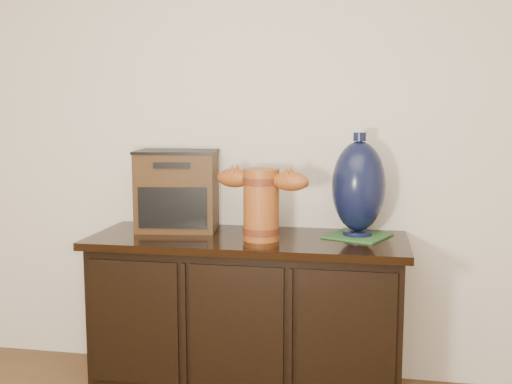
% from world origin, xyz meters
% --- Properties ---
extents(sideboard, '(1.46, 0.56, 0.75)m').
position_xyz_m(sideboard, '(0.00, 2.23, 0.39)').
color(sideboard, black).
rests_on(sideboard, ground).
extents(terracotta_vessel, '(0.46, 0.21, 0.32)m').
position_xyz_m(terracotta_vessel, '(0.07, 2.17, 0.94)').
color(terracotta_vessel, '#9C501C').
rests_on(terracotta_vessel, sideboard).
extents(tv_radio, '(0.43, 0.36, 0.39)m').
position_xyz_m(tv_radio, '(-0.37, 2.35, 0.95)').
color(tv_radio, '#3A230E').
rests_on(tv_radio, sideboard).
extents(green_mat, '(0.33, 0.33, 0.01)m').
position_xyz_m(green_mat, '(0.50, 2.32, 0.76)').
color(green_mat, '#2C5F2A').
rests_on(green_mat, sideboard).
extents(lamp_base, '(0.32, 0.32, 0.47)m').
position_xyz_m(lamp_base, '(0.50, 2.32, 0.99)').
color(lamp_base, black).
rests_on(lamp_base, green_mat).
extents(spray_can, '(0.05, 0.05, 0.15)m').
position_xyz_m(spray_can, '(0.02, 2.41, 0.83)').
color(spray_can, '#601E10').
rests_on(spray_can, sideboard).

